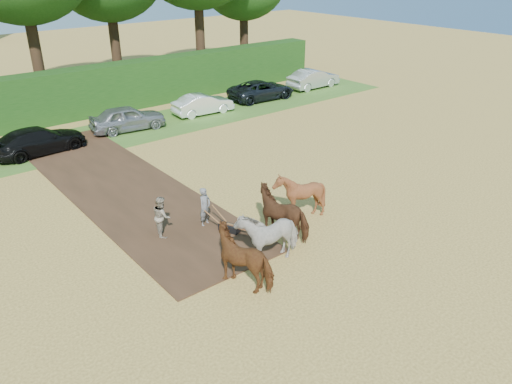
# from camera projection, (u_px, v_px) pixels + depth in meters

# --- Properties ---
(ground) EXTENTS (120.00, 120.00, 0.00)m
(ground) POSITION_uv_depth(u_px,v_px,m) (174.00, 271.00, 16.26)
(ground) COLOR gold
(ground) RESTS_ON ground
(earth_strip) EXTENTS (4.50, 17.00, 0.05)m
(earth_strip) POSITION_uv_depth(u_px,v_px,m) (122.00, 187.00, 22.00)
(earth_strip) COLOR #472D1C
(earth_strip) RESTS_ON ground
(grass_verge) EXTENTS (50.00, 5.00, 0.03)m
(grass_verge) POSITION_uv_depth(u_px,v_px,m) (36.00, 151.00, 26.06)
(grass_verge) COLOR #38601E
(grass_verge) RESTS_ON ground
(hedgerow) EXTENTS (46.00, 1.60, 3.00)m
(hedgerow) POSITION_uv_depth(u_px,v_px,m) (6.00, 105.00, 28.57)
(hedgerow) COLOR #14380F
(hedgerow) RESTS_ON ground
(spectator_near) EXTENTS (0.79, 0.89, 1.54)m
(spectator_near) POSITION_uv_depth(u_px,v_px,m) (162.00, 216.00, 18.01)
(spectator_near) COLOR #9E967C
(spectator_near) RESTS_ON ground
(plough_team) EXTENTS (6.15, 5.30, 1.85)m
(plough_team) POSITION_uv_depth(u_px,v_px,m) (274.00, 222.00, 17.32)
(plough_team) COLOR brown
(plough_team) RESTS_ON ground
(parked_cars) EXTENTS (40.89, 3.38, 1.49)m
(parked_cars) POSITION_uv_depth(u_px,v_px,m) (73.00, 130.00, 27.04)
(parked_cars) COLOR #A6A7AC
(parked_cars) RESTS_ON ground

